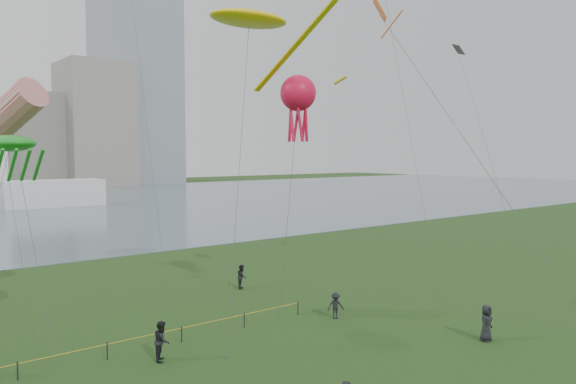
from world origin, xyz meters
TOP-DOWN VIEW (x-y plane):
  - tower at (62.00, 168.00)m, footprint 24.00×24.00m
  - building_mid at (46.00, 162.00)m, footprint 20.00×20.00m
  - building_low at (32.00, 168.00)m, footprint 16.00×18.00m
  - pavilion_right at (14.00, 98.00)m, footprint 18.00×7.00m
  - spectator_a at (-5.75, 12.50)m, footprint 1.11×1.18m
  - spectator_b at (5.48, 12.22)m, footprint 1.17×0.93m
  - spectator_d at (8.92, 4.30)m, footprint 1.03×0.77m
  - spectator_g at (5.39, 22.06)m, footprint 1.06×1.09m
  - kite_stingray at (2.49, 16.78)m, footprint 8.47×10.13m
  - kite_windsock at (-10.01, 22.03)m, footprint 4.29×9.65m
  - kite_creature at (-11.16, 17.07)m, footprint 4.41×5.10m
  - kite_octopus at (4.17, 14.20)m, footprint 2.75×2.17m
  - kite_delta at (7.03, 9.44)m, footprint 1.46×14.74m

SIDE VIEW (x-z plane):
  - spectator_b at x=5.48m, z-range 0.00..1.59m
  - spectator_g at x=5.39m, z-range 0.00..1.77m
  - spectator_a at x=-5.75m, z-range 0.00..1.92m
  - spectator_d at x=8.92m, z-range 0.00..1.93m
  - pavilion_right at x=14.00m, z-range 0.00..5.00m
  - kite_creature at x=-11.16m, z-range 4.97..15.76m
  - kite_windsock at x=-10.01m, z-range 5.06..19.09m
  - kite_octopus at x=4.17m, z-range 6.15..20.77m
  - building_low at x=32.00m, z-range 0.00..28.00m
  - kite_delta at x=7.03m, z-range 7.64..26.39m
  - kite_stingray at x=2.49m, z-range 8.79..27.34m
  - building_mid at x=46.00m, z-range 0.00..38.00m
  - tower at x=62.00m, z-range 0.00..120.00m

